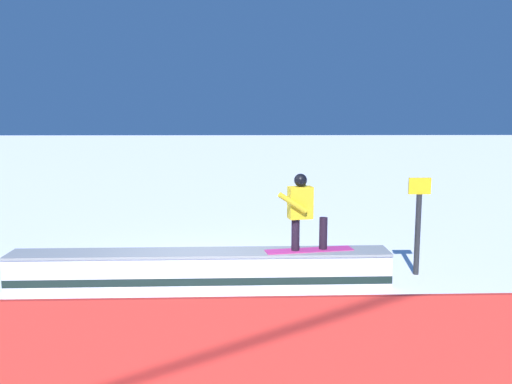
{
  "coord_description": "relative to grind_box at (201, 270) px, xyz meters",
  "views": [
    {
      "loc": [
        -0.79,
        8.97,
        2.95
      ],
      "look_at": [
        -0.94,
        0.98,
        1.76
      ],
      "focal_mm": 37.82,
      "sensor_mm": 36.0,
      "label": 1
    }
  ],
  "objects": [
    {
      "name": "ground_plane",
      "position": [
        0.0,
        0.0,
        -0.27
      ],
      "size": [
        120.0,
        120.0,
        0.0
      ],
      "primitive_type": "plane",
      "color": "white"
    },
    {
      "name": "safety_fence",
      "position": [
        0.0,
        3.83,
        0.29
      ],
      "size": [
        11.07,
        0.28,
        1.12
      ],
      "primitive_type": "cube",
      "rotation": [
        0.0,
        0.0,
        0.02
      ],
      "color": "red",
      "rests_on": "ground_plane"
    },
    {
      "name": "grind_box",
      "position": [
        0.0,
        0.0,
        0.0
      ],
      "size": [
        6.51,
        0.78,
        0.59
      ],
      "color": "white",
      "rests_on": "ground_plane"
    },
    {
      "name": "snowboarder",
      "position": [
        -1.75,
        -0.01,
        1.03
      ],
      "size": [
        1.55,
        0.6,
        1.33
      ],
      "color": "#C02C80",
      "rests_on": "grind_box"
    },
    {
      "name": "trail_marker",
      "position": [
        -3.9,
        -0.53,
        0.69
      ],
      "size": [
        0.4,
        0.1,
        1.79
      ],
      "color": "#262628",
      "rests_on": "ground_plane"
    }
  ]
}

